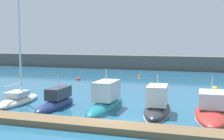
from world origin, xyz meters
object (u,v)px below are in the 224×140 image
at_px(motorboat_navy_second, 56,102).
at_px(mooring_buoy_orange, 139,77).
at_px(motorboat_charcoal_fourth, 157,105).
at_px(mooring_buoy_yellow, 215,90).
at_px(motorboat_teal_third, 106,102).
at_px(motorboat_red_fifth, 211,111).
at_px(sailboat_ivory_nearest, 18,99).
at_px(mooring_buoy_red, 79,80).

xyz_separation_m(motorboat_navy_second, mooring_buoy_orange, (1.87, 23.22, -0.48)).
height_order(motorboat_charcoal_fourth, mooring_buoy_orange, motorboat_charcoal_fourth).
bearing_deg(motorboat_navy_second, mooring_buoy_yellow, -44.52).
bearing_deg(motorboat_charcoal_fourth, motorboat_teal_third, 83.94).
distance_m(mooring_buoy_orange, mooring_buoy_yellow, 14.68).
xyz_separation_m(motorboat_charcoal_fourth, motorboat_red_fifth, (4.03, 0.45, -0.22)).
xyz_separation_m(motorboat_teal_third, mooring_buoy_yellow, (8.67, 12.96, -0.59)).
distance_m(sailboat_ivory_nearest, mooring_buoy_yellow, 21.53).
height_order(motorboat_teal_third, mooring_buoy_red, motorboat_teal_third).
distance_m(motorboat_navy_second, motorboat_teal_third, 4.30).
distance_m(motorboat_teal_third, mooring_buoy_orange, 22.74).
bearing_deg(mooring_buoy_yellow, sailboat_ivory_nearest, -142.24).
bearing_deg(motorboat_charcoal_fourth, sailboat_ivory_nearest, 86.21).
bearing_deg(mooring_buoy_orange, mooring_buoy_yellow, -41.12).
relative_size(motorboat_teal_third, mooring_buoy_red, 12.23).
bearing_deg(motorboat_red_fifth, mooring_buoy_red, 46.72).
distance_m(motorboat_red_fifth, mooring_buoy_red, 23.96).
xyz_separation_m(motorboat_navy_second, motorboat_red_fifth, (12.59, 0.92, -0.07)).
height_order(motorboat_charcoal_fourth, mooring_buoy_yellow, motorboat_charcoal_fourth).
bearing_deg(motorboat_charcoal_fourth, mooring_buoy_red, 36.52).
bearing_deg(motorboat_teal_third, mooring_buoy_red, 30.92).
relative_size(sailboat_ivory_nearest, mooring_buoy_yellow, 11.24).
bearing_deg(motorboat_charcoal_fourth, mooring_buoy_yellow, -22.60).
xyz_separation_m(mooring_buoy_yellow, mooring_buoy_red, (-18.34, 3.15, 0.00)).
relative_size(mooring_buoy_orange, mooring_buoy_yellow, 0.61).
xyz_separation_m(motorboat_red_fifth, mooring_buoy_orange, (-10.72, 22.30, -0.41)).
height_order(motorboat_charcoal_fourth, mooring_buoy_red, motorboat_charcoal_fourth).
height_order(motorboat_red_fifth, mooring_buoy_orange, motorboat_red_fifth).
bearing_deg(mooring_buoy_yellow, motorboat_charcoal_fourth, -108.44).
height_order(motorboat_red_fifth, mooring_buoy_red, motorboat_red_fifth).
xyz_separation_m(motorboat_charcoal_fourth, mooring_buoy_red, (-13.97, 16.25, -0.64)).
xyz_separation_m(motorboat_teal_third, mooring_buoy_red, (-9.67, 16.11, -0.59)).
xyz_separation_m(sailboat_ivory_nearest, motorboat_teal_third, (8.35, 0.23, 0.23)).
bearing_deg(mooring_buoy_red, sailboat_ivory_nearest, -85.39).
relative_size(motorboat_charcoal_fourth, mooring_buoy_orange, 12.35).
xyz_separation_m(motorboat_teal_third, mooring_buoy_orange, (-2.38, 22.61, -0.59)).
relative_size(mooring_buoy_orange, mooring_buoy_red, 0.86).
bearing_deg(mooring_buoy_orange, motorboat_charcoal_fourth, -73.62).
height_order(mooring_buoy_yellow, mooring_buoy_red, mooring_buoy_yellow).
height_order(motorboat_navy_second, mooring_buoy_orange, motorboat_navy_second).
relative_size(motorboat_navy_second, mooring_buoy_red, 10.08).
xyz_separation_m(sailboat_ivory_nearest, motorboat_red_fifth, (16.69, 0.54, 0.05)).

